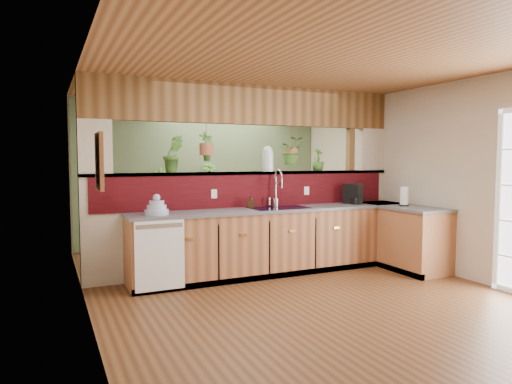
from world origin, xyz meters
name	(u,v)px	position (x,y,z in m)	size (l,w,h in m)	color
ground	(299,293)	(0.00, 0.00, 0.00)	(4.60, 7.00, 0.01)	#523019
ceiling	(301,68)	(0.00, 0.00, 2.60)	(4.60, 7.00, 0.01)	brown
wall_back	(204,174)	(0.00, 3.50, 1.30)	(4.60, 0.02, 2.60)	beige
wall_left	(88,188)	(-2.30, 0.00, 1.30)	(0.02, 7.00, 2.60)	beige
wall_right	(446,179)	(2.30, 0.00, 1.30)	(0.02, 7.00, 2.60)	beige
pass_through_partition	(254,186)	(0.03, 1.35, 1.19)	(4.60, 0.21, 2.60)	beige
pass_through_ledge	(252,173)	(0.00, 1.35, 1.37)	(4.60, 0.21, 0.04)	brown
header_beam	(252,105)	(0.00, 1.35, 2.33)	(4.60, 0.15, 0.55)	brown
sage_backwall	(204,174)	(0.00, 3.48, 1.30)	(4.55, 0.02, 2.55)	#576C4A
countertop	(320,238)	(0.84, 0.87, 0.45)	(4.14, 1.52, 0.90)	brown
dishwasher	(160,255)	(-1.48, 0.66, 0.46)	(0.58, 0.03, 0.82)	white
navy_sink	(279,213)	(0.25, 0.98, 0.82)	(0.82, 0.50, 0.18)	black
framed_print	(100,161)	(-2.27, -0.80, 1.55)	(0.04, 0.35, 0.45)	brown
faucet	(277,187)	(0.29, 1.13, 1.18)	(0.23, 0.23, 0.53)	#B7B7B2
dish_stack	(157,208)	(-1.46, 0.90, 0.98)	(0.29, 0.29, 0.25)	#A8B3D9
soap_dispenser	(251,202)	(-0.12, 1.11, 0.99)	(0.08, 0.08, 0.17)	#332412
coffee_maker	(353,195)	(1.51, 1.00, 1.04)	(0.16, 0.27, 0.30)	black
paper_towel	(404,197)	(1.98, 0.44, 1.03)	(0.14, 0.14, 0.29)	black
glass_jar	(268,159)	(0.26, 1.35, 1.57)	(0.16, 0.16, 0.36)	silver
ledge_plant_left	(173,154)	(-1.13, 1.35, 1.63)	(0.27, 0.22, 0.49)	#396723
ledge_plant_right	(318,159)	(1.10, 1.35, 1.56)	(0.19, 0.19, 0.35)	#396723
hanging_plant_a	(206,137)	(-0.67, 1.35, 1.87)	(0.23, 0.19, 0.52)	brown
hanging_plant_b	(291,139)	(0.64, 1.35, 1.86)	(0.45, 0.42, 0.52)	brown
shelving_console	(184,220)	(-0.46, 3.25, 0.50)	(1.40, 0.37, 0.93)	black
shelf_plant_a	(160,181)	(-0.87, 3.25, 1.19)	(0.24, 0.16, 0.45)	#396723
shelf_plant_b	(209,178)	(0.01, 3.25, 1.24)	(0.30, 0.30, 0.54)	#396723
floor_plant	(263,229)	(0.62, 2.27, 0.40)	(0.73, 0.63, 0.81)	#396723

